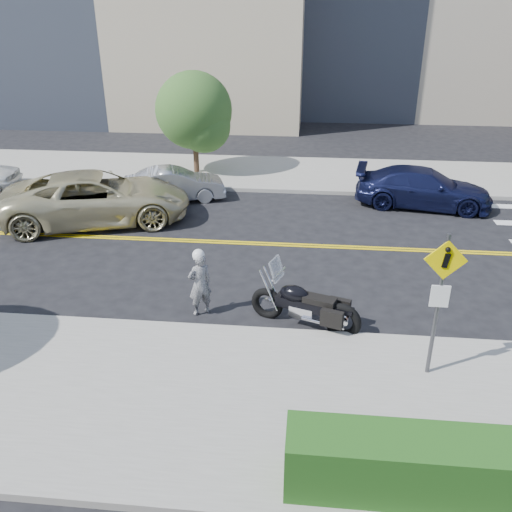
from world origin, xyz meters
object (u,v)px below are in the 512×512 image
object	(u,v)px
motorcycle	(306,296)
pedestrian_sign	(440,293)
motorcyclist	(200,282)
suv	(97,198)
parked_car_blue	(423,188)
parked_car_silver	(175,185)

from	to	relation	value
motorcycle	pedestrian_sign	bearing A→B (deg)	-15.41
motorcyclist	suv	bearing A→B (deg)	-85.41
motorcycle	parked_car_blue	size ratio (longest dim) A/B	0.53
suv	motorcyclist	bearing A→B (deg)	-158.38
suv	motorcycle	bearing A→B (deg)	-147.58
parked_car_blue	motorcyclist	bearing A→B (deg)	149.88
pedestrian_sign	suv	distance (m)	12.35
pedestrian_sign	suv	size ratio (longest dim) A/B	0.48
parked_car_silver	motorcyclist	bearing A→B (deg)	-179.27
motorcyclist	parked_car_silver	size ratio (longest dim) A/B	0.45
motorcyclist	parked_car_blue	bearing A→B (deg)	-163.54
motorcyclist	suv	world-z (taller)	suv
pedestrian_sign	motorcycle	distance (m)	3.24
motorcyclist	suv	distance (m)	7.29
pedestrian_sign	motorcycle	world-z (taller)	pedestrian_sign
motorcycle	parked_car_blue	bearing A→B (deg)	83.60
pedestrian_sign	parked_car_blue	distance (m)	10.55
motorcyclist	motorcycle	bearing A→B (deg)	138.04
motorcyclist	motorcycle	size ratio (longest dim) A/B	0.66
parked_car_silver	parked_car_blue	world-z (taller)	parked_car_blue
suv	parked_car_silver	distance (m)	3.21
motorcyclist	suv	size ratio (longest dim) A/B	0.28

